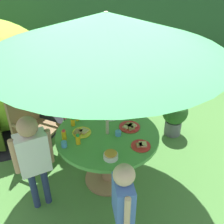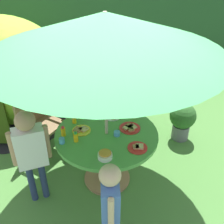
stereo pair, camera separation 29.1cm
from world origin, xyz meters
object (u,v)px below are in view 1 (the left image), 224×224
(patio_umbrella, at_px, (106,32))
(juice_bottle_near_right, at_px, (77,117))
(child_in_white_shirt, at_px, (33,153))
(plate_front_edge, at_px, (141,145))
(snack_bowl, at_px, (111,155))
(juice_bottle_far_right, at_px, (73,122))
(plate_back_edge, at_px, (82,132))
(potted_plant, at_px, (175,115))
(wooden_chair, at_px, (31,122))
(cup_far, at_px, (64,144))
(child_in_pink_shirt, at_px, (66,103))
(child_in_blue_shirt, at_px, (123,200))
(juice_bottle_near_left, at_px, (64,135))
(plate_mid_left, at_px, (110,116))
(juice_bottle_far_left, at_px, (132,112))
(juice_bottle_center_back, at_px, (78,139))
(garden_table, at_px, (107,145))
(plate_center_front, at_px, (130,127))
(cup_near, at_px, (118,133))

(patio_umbrella, distance_m, juice_bottle_near_right, 1.21)
(child_in_white_shirt, bearing_deg, plate_front_edge, -19.18)
(snack_bowl, relative_size, juice_bottle_far_right, 1.41)
(plate_back_edge, bearing_deg, potted_plant, 20.10)
(snack_bowl, height_order, plate_back_edge, snack_bowl)
(wooden_chair, distance_m, cup_far, 0.95)
(patio_umbrella, bearing_deg, juice_bottle_near_right, 127.74)
(child_in_pink_shirt, xyz_separation_m, child_in_blue_shirt, (0.25, -1.81, -0.00))
(juice_bottle_near_left, bearing_deg, wooden_chair, 117.34)
(snack_bowl, xyz_separation_m, plate_mid_left, (0.21, 0.74, -0.03))
(snack_bowl, bearing_deg, plate_back_edge, 112.09)
(juice_bottle_far_left, bearing_deg, juice_bottle_near_right, 171.36)
(wooden_chair, distance_m, juice_bottle_center_back, 1.01)
(garden_table, xyz_separation_m, child_in_white_shirt, (-0.84, -0.16, 0.21))
(snack_bowl, height_order, juice_bottle_near_left, juice_bottle_near_left)
(patio_umbrella, distance_m, child_in_white_shirt, 1.42)
(garden_table, bearing_deg, snack_bowl, -100.81)
(wooden_chair, relative_size, cup_far, 16.19)
(child_in_white_shirt, bearing_deg, juice_bottle_near_left, 19.06)
(juice_bottle_near_right, bearing_deg, plate_front_edge, -50.46)
(plate_center_front, bearing_deg, child_in_blue_shirt, -112.55)
(juice_bottle_far_left, bearing_deg, plate_center_front, -116.42)
(plate_back_edge, distance_m, juice_bottle_center_back, 0.20)
(plate_back_edge, height_order, juice_bottle_near_left, juice_bottle_near_left)
(cup_near, bearing_deg, plate_back_edge, 157.86)
(wooden_chair, relative_size, plate_back_edge, 4.71)
(plate_back_edge, relative_size, juice_bottle_center_back, 1.79)
(wooden_chair, height_order, juice_bottle_near_right, wooden_chair)
(potted_plant, relative_size, child_in_blue_shirt, 0.55)
(child_in_blue_shirt, relative_size, juice_bottle_far_left, 9.58)
(garden_table, xyz_separation_m, juice_bottle_near_right, (-0.28, 0.37, 0.22))
(snack_bowl, xyz_separation_m, juice_bottle_far_left, (0.48, 0.68, 0.01))
(juice_bottle_near_left, relative_size, juice_bottle_far_left, 1.04)
(juice_bottle_near_left, relative_size, juice_bottle_far_right, 1.11)
(cup_near, relative_size, cup_far, 1.10)
(child_in_white_shirt, height_order, juice_bottle_far_right, child_in_white_shirt)
(patio_umbrella, height_order, plate_mid_left, patio_umbrella)
(plate_center_front, relative_size, juice_bottle_near_right, 2.22)
(patio_umbrella, xyz_separation_m, juice_bottle_center_back, (-0.36, -0.09, -1.11))
(garden_table, xyz_separation_m, wooden_chair, (-0.86, 0.76, -0.00))
(juice_bottle_near_right, bearing_deg, cup_far, -116.14)
(potted_plant, xyz_separation_m, plate_center_front, (-0.98, -0.62, 0.40))
(potted_plant, bearing_deg, cup_far, -156.91)
(cup_near, bearing_deg, plate_front_edge, -55.35)
(child_in_blue_shirt, xyz_separation_m, juice_bottle_far_right, (-0.24, 1.20, 0.08))
(plate_center_front, bearing_deg, plate_back_edge, 174.49)
(snack_bowl, xyz_separation_m, plate_front_edge, (0.37, 0.09, -0.03))
(plate_back_edge, distance_m, juice_bottle_far_right, 0.20)
(juice_bottle_far_right, bearing_deg, juice_bottle_near_left, -120.48)
(garden_table, bearing_deg, juice_bottle_far_left, 33.43)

